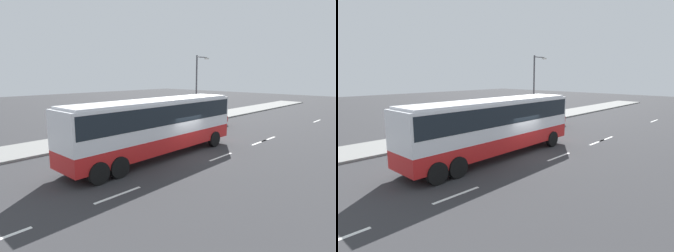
% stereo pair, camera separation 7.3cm
% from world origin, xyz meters
% --- Properties ---
extents(ground_plane, '(120.00, 120.00, 0.00)m').
position_xyz_m(ground_plane, '(0.00, 0.00, 0.00)').
color(ground_plane, '#333335').
extents(sidewalk_curb, '(80.00, 4.00, 0.15)m').
position_xyz_m(sidewalk_curb, '(0.00, 8.13, 0.07)').
color(sidewalk_curb, gray).
rests_on(sidewalk_curb, ground_plane).
extents(lane_centreline, '(39.85, 0.16, 0.01)m').
position_xyz_m(lane_centreline, '(0.04, -2.03, 0.00)').
color(lane_centreline, white).
rests_on(lane_centreline, ground_plane).
extents(coach_bus, '(12.47, 2.82, 3.59)m').
position_xyz_m(coach_bus, '(-1.65, 0.84, 2.23)').
color(coach_bus, red).
rests_on(coach_bus, ground_plane).
extents(car_red_compact, '(4.29, 2.26, 1.40)m').
position_xyz_m(car_red_compact, '(9.00, 4.56, 0.75)').
color(car_red_compact, '#B21919').
rests_on(car_red_compact, ground_plane).
extents(pedestrian_near_curb, '(0.32, 0.32, 1.75)m').
position_xyz_m(pedestrian_near_curb, '(-1.27, 7.57, 1.16)').
color(pedestrian_near_curb, brown).
rests_on(pedestrian_near_curb, sidewalk_curb).
extents(pedestrian_at_crossing, '(0.32, 0.32, 1.52)m').
position_xyz_m(pedestrian_at_crossing, '(-1.85, 7.29, 1.02)').
color(pedestrian_at_crossing, brown).
rests_on(pedestrian_at_crossing, sidewalk_curb).
extents(street_lamp, '(2.01, 0.24, 6.84)m').
position_xyz_m(street_lamp, '(10.04, 6.82, 4.12)').
color(street_lamp, '#47474C').
rests_on(street_lamp, sidewalk_curb).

